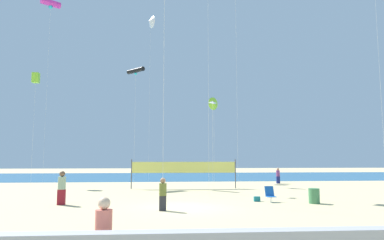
{
  "coord_description": "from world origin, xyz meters",
  "views": [
    {
      "loc": [
        -0.83,
        -17.89,
        2.6
      ],
      "look_at": [
        1.13,
        8.03,
        5.39
      ],
      "focal_mm": 32.11,
      "sensor_mm": 36.0,
      "label": 1
    }
  ],
  "objects_px": {
    "beach_handbag": "(257,199)",
    "beachgoer_sage_shirt": "(62,187)",
    "beachgoer_plum_shirt": "(278,175)",
    "kite_white_delta": "(151,22)",
    "kite_lime_box": "(36,78)",
    "mother_figure": "(103,232)",
    "beachgoer_olive_shirt": "(163,193)",
    "volleyball_net": "(184,168)",
    "kite_white_diamond": "(213,103)",
    "kite_lime_delta": "(214,104)",
    "kite_magenta_tube": "(51,4)",
    "trash_barrel": "(314,196)",
    "kite_black_tube": "(136,71)",
    "folding_beach_chair": "(270,194)"
  },
  "relations": [
    {
      "from": "mother_figure",
      "to": "kite_white_delta",
      "type": "relative_size",
      "value": 0.09
    },
    {
      "from": "kite_white_delta",
      "to": "kite_lime_box",
      "type": "relative_size",
      "value": 1.76
    },
    {
      "from": "volleyball_net",
      "to": "kite_white_delta",
      "type": "relative_size",
      "value": 0.47
    },
    {
      "from": "kite_black_tube",
      "to": "kite_white_diamond",
      "type": "height_order",
      "value": "kite_black_tube"
    },
    {
      "from": "kite_lime_box",
      "to": "kite_white_diamond",
      "type": "bearing_deg",
      "value": -26.41
    },
    {
      "from": "beachgoer_sage_shirt",
      "to": "kite_lime_box",
      "type": "xyz_separation_m",
      "value": [
        -6.72,
        13.48,
        9.06
      ]
    },
    {
      "from": "volleyball_net",
      "to": "kite_lime_box",
      "type": "relative_size",
      "value": 0.82
    },
    {
      "from": "beachgoer_plum_shirt",
      "to": "folding_beach_chair",
      "type": "bearing_deg",
      "value": -29.27
    },
    {
      "from": "beachgoer_plum_shirt",
      "to": "kite_white_diamond",
      "type": "height_order",
      "value": "kite_white_diamond"
    },
    {
      "from": "kite_white_diamond",
      "to": "kite_lime_delta",
      "type": "distance_m",
      "value": 11.21
    },
    {
      "from": "mother_figure",
      "to": "volleyball_net",
      "type": "distance_m",
      "value": 20.5
    },
    {
      "from": "mother_figure",
      "to": "kite_black_tube",
      "type": "xyz_separation_m",
      "value": [
        -1.5,
        23.73,
        9.74
      ]
    },
    {
      "from": "kite_lime_box",
      "to": "kite_magenta_tube",
      "type": "bearing_deg",
      "value": 94.3
    },
    {
      "from": "beachgoer_sage_shirt",
      "to": "kite_white_diamond",
      "type": "bearing_deg",
      "value": 53.79
    },
    {
      "from": "mother_figure",
      "to": "kite_lime_delta",
      "type": "distance_m",
      "value": 29.56
    },
    {
      "from": "kite_magenta_tube",
      "to": "kite_lime_delta",
      "type": "relative_size",
      "value": 2.19
    },
    {
      "from": "kite_lime_box",
      "to": "volleyball_net",
      "type": "bearing_deg",
      "value": -17.99
    },
    {
      "from": "kite_lime_box",
      "to": "mother_figure",
      "type": "bearing_deg",
      "value": -66.11
    },
    {
      "from": "volleyball_net",
      "to": "folding_beach_chair",
      "type": "bearing_deg",
      "value": -62.18
    },
    {
      "from": "beachgoer_olive_shirt",
      "to": "trash_barrel",
      "type": "distance_m",
      "value": 8.67
    },
    {
      "from": "beachgoer_plum_shirt",
      "to": "kite_white_delta",
      "type": "relative_size",
      "value": 0.08
    },
    {
      "from": "kite_lime_delta",
      "to": "beachgoer_plum_shirt",
      "type": "bearing_deg",
      "value": -25.93
    },
    {
      "from": "beachgoer_plum_shirt",
      "to": "volleyball_net",
      "type": "distance_m",
      "value": 10.63
    },
    {
      "from": "volleyball_net",
      "to": "kite_white_diamond",
      "type": "xyz_separation_m",
      "value": [
        1.95,
        -3.35,
        4.93
      ]
    },
    {
      "from": "beachgoer_plum_shirt",
      "to": "kite_black_tube",
      "type": "distance_m",
      "value": 17.05
    },
    {
      "from": "beachgoer_sage_shirt",
      "to": "kite_white_delta",
      "type": "height_order",
      "value": "kite_white_delta"
    },
    {
      "from": "volleyball_net",
      "to": "beach_handbag",
      "type": "bearing_deg",
      "value": -65.39
    },
    {
      "from": "mother_figure",
      "to": "trash_barrel",
      "type": "bearing_deg",
      "value": 20.79
    },
    {
      "from": "kite_white_delta",
      "to": "kite_black_tube",
      "type": "height_order",
      "value": "kite_white_delta"
    },
    {
      "from": "beachgoer_sage_shirt",
      "to": "volleyball_net",
      "type": "xyz_separation_m",
      "value": [
        7.15,
        8.97,
        0.67
      ]
    },
    {
      "from": "folding_beach_chair",
      "to": "trash_barrel",
      "type": "distance_m",
      "value": 2.41
    },
    {
      "from": "beachgoer_plum_shirt",
      "to": "beachgoer_olive_shirt",
      "type": "xyz_separation_m",
      "value": [
        -11.1,
        -16.18,
        0.03
      ]
    },
    {
      "from": "beachgoer_sage_shirt",
      "to": "kite_lime_box",
      "type": "relative_size",
      "value": 0.17
    },
    {
      "from": "mother_figure",
      "to": "beachgoer_olive_shirt",
      "type": "distance_m",
      "value": 8.94
    },
    {
      "from": "beach_handbag",
      "to": "kite_magenta_tube",
      "type": "relative_size",
      "value": 0.02
    },
    {
      "from": "kite_lime_box",
      "to": "kite_magenta_tube",
      "type": "distance_m",
      "value": 10.01
    },
    {
      "from": "beachgoer_plum_shirt",
      "to": "beach_handbag",
      "type": "height_order",
      "value": "beachgoer_plum_shirt"
    },
    {
      "from": "kite_lime_box",
      "to": "beach_handbag",
      "type": "bearing_deg",
      "value": -36.03
    },
    {
      "from": "trash_barrel",
      "to": "kite_magenta_tube",
      "type": "height_order",
      "value": "kite_magenta_tube"
    },
    {
      "from": "beach_handbag",
      "to": "kite_lime_delta",
      "type": "xyz_separation_m",
      "value": [
        -0.25,
        15.99,
        8.11
      ]
    },
    {
      "from": "beachgoer_plum_shirt",
      "to": "kite_lime_box",
      "type": "xyz_separation_m",
      "value": [
        -23.35,
        -0.24,
        9.22
      ]
    },
    {
      "from": "beach_handbag",
      "to": "beachgoer_sage_shirt",
      "type": "bearing_deg",
      "value": -176.92
    },
    {
      "from": "kite_white_diamond",
      "to": "beachgoer_plum_shirt",
      "type": "bearing_deg",
      "value": 47.12
    },
    {
      "from": "folding_beach_chair",
      "to": "kite_white_delta",
      "type": "height_order",
      "value": "kite_white_delta"
    },
    {
      "from": "kite_white_delta",
      "to": "kite_lime_delta",
      "type": "xyz_separation_m",
      "value": [
        6.94,
        -1.55,
        -9.51
      ]
    },
    {
      "from": "beachgoer_plum_shirt",
      "to": "kite_white_diamond",
      "type": "xyz_separation_m",
      "value": [
        -7.52,
        -8.1,
        5.76
      ]
    },
    {
      "from": "kite_magenta_tube",
      "to": "kite_lime_box",
      "type": "bearing_deg",
      "value": -85.7
    },
    {
      "from": "kite_lime_box",
      "to": "kite_black_tube",
      "type": "relative_size",
      "value": 0.97
    },
    {
      "from": "trash_barrel",
      "to": "kite_black_tube",
      "type": "xyz_separation_m",
      "value": [
        -11.2,
        12.93,
        10.23
      ]
    },
    {
      "from": "beach_handbag",
      "to": "kite_white_diamond",
      "type": "distance_m",
      "value": 8.38
    }
  ]
}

